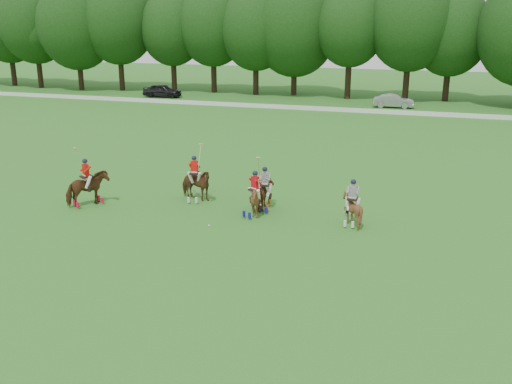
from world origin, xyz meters
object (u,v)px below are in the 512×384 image
(polo_stripe_a, at_px, (265,194))
(polo_red_b, at_px, (195,184))
(polo_red_c, at_px, (255,200))
(car_left, at_px, (162,91))
(polo_stripe_b, at_px, (352,209))
(polo_ball, at_px, (209,226))
(car_mid, at_px, (394,101))
(polo_red_a, at_px, (87,189))

(polo_stripe_a, bearing_deg, polo_red_b, 177.21)
(polo_red_b, distance_m, polo_red_c, 4.05)
(car_left, relative_size, polo_stripe_b, 2.11)
(car_left, distance_m, polo_ball, 45.68)
(car_mid, bearing_deg, polo_stripe_a, 172.46)
(polo_red_c, bearing_deg, polo_ball, -128.27)
(polo_red_c, height_order, polo_stripe_b, polo_red_c)
(car_mid, height_order, polo_red_c, polo_red_c)
(polo_red_b, bearing_deg, polo_red_c, -20.61)
(polo_red_a, height_order, polo_red_b, polo_red_a)
(car_mid, relative_size, polo_ball, 47.24)
(polo_red_b, relative_size, polo_stripe_b, 1.34)
(polo_ball, bearing_deg, polo_red_b, 122.54)
(polo_red_a, distance_m, polo_red_b, 5.48)
(polo_stripe_a, xyz_separation_m, polo_ball, (-1.70, -3.25, -0.73))
(polo_red_c, relative_size, polo_stripe_b, 1.04)
(polo_red_a, bearing_deg, polo_red_b, 27.01)
(polo_stripe_a, distance_m, polo_ball, 3.74)
(car_mid, relative_size, polo_stripe_b, 1.93)
(polo_ball, bearing_deg, polo_stripe_b, 19.76)
(polo_stripe_a, bearing_deg, polo_red_c, -95.05)
(polo_red_b, relative_size, polo_red_c, 1.29)
(car_mid, xyz_separation_m, polo_ball, (-5.02, -39.81, -0.66))
(polo_red_c, xyz_separation_m, polo_ball, (-1.59, -2.02, -0.78))
(polo_red_a, bearing_deg, polo_red_c, 7.01)
(car_left, distance_m, car_mid, 27.41)
(polo_red_a, distance_m, polo_red_c, 8.73)
(car_left, relative_size, polo_stripe_a, 1.70)
(car_left, height_order, polo_stripe_b, polo_stripe_b)
(car_left, xyz_separation_m, polo_red_a, (15.31, -38.86, 0.13))
(car_left, bearing_deg, polo_red_c, -151.11)
(polo_stripe_b, bearing_deg, polo_red_a, -174.47)
(car_mid, distance_m, polo_stripe_b, 37.59)
(polo_red_a, distance_m, polo_ball, 7.19)
(car_left, height_order, polo_red_c, polo_red_c)
(polo_stripe_a, bearing_deg, car_left, 123.38)
(polo_stripe_a, xyz_separation_m, polo_stripe_b, (4.54, -1.01, 0.00))
(polo_stripe_b, distance_m, polo_ball, 6.67)
(polo_red_c, xyz_separation_m, polo_stripe_b, (4.65, 0.23, -0.04))
(polo_stripe_a, relative_size, polo_stripe_b, 1.24)
(polo_red_c, distance_m, polo_stripe_b, 4.66)
(car_left, bearing_deg, polo_stripe_b, -146.19)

